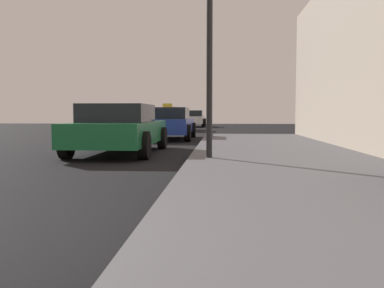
% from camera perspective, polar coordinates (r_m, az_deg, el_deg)
% --- Properties ---
extents(street_lamp, '(0.36, 0.36, 4.38)m').
position_cam_1_polar(street_lamp, '(8.71, 2.40, 18.14)').
color(street_lamp, black).
rests_on(street_lamp, sidewalk).
extents(car_green, '(2.02, 4.51, 1.27)m').
position_cam_1_polar(car_green, '(11.04, -9.78, 2.07)').
color(car_green, '#196638').
rests_on(car_green, ground_plane).
extents(car_blue, '(2.01, 4.35, 1.43)m').
position_cam_1_polar(car_blue, '(16.90, -3.25, 2.83)').
color(car_blue, '#233899').
rests_on(car_blue, ground_plane).
extents(car_silver, '(1.95, 4.45, 1.43)m').
position_cam_1_polar(car_silver, '(25.70, -2.22, 3.28)').
color(car_silver, '#B7B7BF').
rests_on(car_silver, ground_plane).
extents(car_white, '(1.93, 4.15, 1.27)m').
position_cam_1_polar(car_white, '(32.82, 0.11, 3.47)').
color(car_white, white).
rests_on(car_white, ground_plane).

